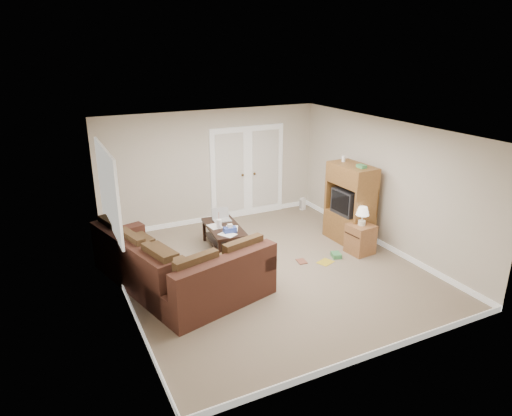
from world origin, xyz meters
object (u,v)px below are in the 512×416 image
coffee_table (224,236)px  side_cabinet (361,237)px  tv_armoire (350,203)px  sectional_sofa (176,272)px

coffee_table → side_cabinet: bearing=-24.3°
coffee_table → side_cabinet: 2.63m
tv_armoire → coffee_table: bearing=161.6°
sectional_sofa → coffee_table: size_ratio=2.37×
tv_armoire → side_cabinet: bearing=-106.6°
tv_armoire → side_cabinet: (-0.15, -0.58, -0.47)m
side_cabinet → coffee_table: bearing=144.8°
sectional_sofa → side_cabinet: size_ratio=3.16×
sectional_sofa → tv_armoire: size_ratio=1.73×
coffee_table → side_cabinet: side_cabinet is taller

